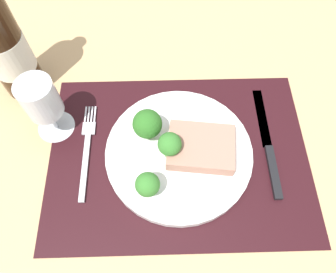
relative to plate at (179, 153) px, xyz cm
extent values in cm
cube|color=tan|center=(0.00, 0.00, -2.60)|extent=(140.00, 110.00, 3.00)
cube|color=black|center=(0.00, 0.00, -0.95)|extent=(46.95, 34.33, 0.30)
cylinder|color=white|center=(0.00, 0.00, 0.00)|extent=(26.23, 26.23, 1.60)
cube|color=tan|center=(3.79, 0.32, 2.09)|extent=(12.50, 10.11, 2.58)
cylinder|color=#6B994C|center=(-5.41, 3.43, 1.65)|extent=(1.88, 1.88, 1.69)
sphere|color=#2D6B23|center=(-5.41, 3.43, 4.69)|extent=(5.18, 5.18, 5.18)
cylinder|color=#6B994C|center=(-5.36, -7.32, 1.63)|extent=(1.47, 1.47, 1.65)
sphere|color=#387A2D|center=(-5.36, -7.32, 4.17)|extent=(4.03, 4.03, 4.03)
cylinder|color=#6B994C|center=(-1.68, -0.57, 1.89)|extent=(1.83, 1.83, 2.18)
sphere|color=#387A2D|center=(-1.68, -0.57, 4.70)|extent=(4.07, 4.07, 4.07)
cube|color=silver|center=(-16.75, -2.00, -0.55)|extent=(1.00, 13.00, 0.50)
cube|color=silver|center=(-16.75, 5.80, -0.55)|extent=(2.40, 2.60, 0.40)
cube|color=silver|center=(-17.65, 8.90, -0.55)|extent=(0.30, 3.60, 0.35)
cube|color=silver|center=(-17.05, 8.90, -0.55)|extent=(0.30, 3.60, 0.35)
cube|color=silver|center=(-16.45, 8.90, -0.55)|extent=(0.30, 3.60, 0.35)
cube|color=silver|center=(-15.85, 8.90, -0.55)|extent=(0.30, 3.60, 0.35)
cube|color=black|center=(16.50, -3.90, -0.40)|extent=(1.40, 10.00, 0.80)
cube|color=silver|center=(16.50, 7.60, -0.65)|extent=(1.80, 13.00, 0.30)
cylinder|color=#331E0F|center=(-30.49, 16.83, 9.51)|extent=(7.89, 7.89, 21.23)
cylinder|color=silver|center=(-30.49, 16.83, 8.45)|extent=(8.05, 8.05, 7.43)
cylinder|color=silver|center=(-23.05, 6.62, -0.90)|extent=(6.94, 6.94, 0.40)
cylinder|color=silver|center=(-23.05, 6.62, 2.06)|extent=(0.80, 0.80, 5.53)
cylinder|color=silver|center=(-23.05, 6.62, 8.35)|extent=(6.24, 6.24, 7.05)
cylinder|color=tan|center=(-23.05, 6.62, 5.91)|extent=(5.49, 5.49, 2.16)
camera|label=1|loc=(-2.60, -24.84, 52.53)|focal=34.60mm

